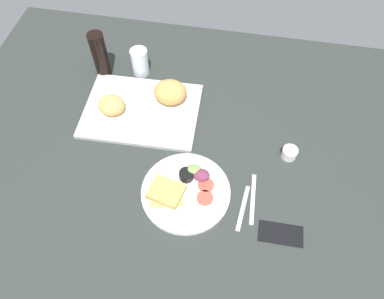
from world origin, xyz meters
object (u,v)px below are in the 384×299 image
(bread_plate_near, at_px, (112,109))
(fork, at_px, (243,208))
(serving_tray, at_px, (142,111))
(plate_with_salad, at_px, (184,190))
(espresso_cup, at_px, (289,153))
(soda_bottle, at_px, (100,55))
(drinking_glass, at_px, (140,62))
(knife, at_px, (253,199))
(bread_plate_far, at_px, (170,95))
(cell_phone, at_px, (281,233))

(bread_plate_near, relative_size, fork, 1.12)
(bread_plate_near, bearing_deg, fork, -28.72)
(serving_tray, height_order, fork, serving_tray)
(plate_with_salad, xyz_separation_m, espresso_cup, (0.35, 0.21, 0.00))
(bread_plate_near, relative_size, plate_with_salad, 0.62)
(plate_with_salad, relative_size, fork, 1.80)
(soda_bottle, bearing_deg, drinking_glass, 12.02)
(serving_tray, relative_size, bread_plate_near, 2.37)
(fork, bearing_deg, plate_with_salad, 89.56)
(drinking_glass, bearing_deg, plate_with_salad, -61.23)
(soda_bottle, height_order, fork, soda_bottle)
(bread_plate_near, relative_size, drinking_glass, 1.62)
(serving_tray, xyz_separation_m, espresso_cup, (0.58, -0.10, 0.01))
(bread_plate_near, xyz_separation_m, espresso_cup, (0.69, -0.06, -0.03))
(drinking_glass, bearing_deg, fork, -48.15)
(fork, xyz_separation_m, knife, (0.03, 0.04, 0.00))
(bread_plate_near, bearing_deg, knife, -24.20)
(plate_with_salad, distance_m, espresso_cup, 0.41)
(bread_plate_far, distance_m, drinking_glass, 0.23)
(espresso_cup, xyz_separation_m, knife, (-0.11, -0.20, -0.02))
(serving_tray, xyz_separation_m, soda_bottle, (-0.21, 0.18, 0.09))
(bread_plate_near, height_order, espresso_cup, bread_plate_near)
(knife, bearing_deg, soda_bottle, 52.74)
(drinking_glass, distance_m, knife, 0.74)
(espresso_cup, bearing_deg, bread_plate_far, 161.52)
(espresso_cup, xyz_separation_m, fork, (-0.14, -0.24, -0.02))
(drinking_glass, bearing_deg, knife, -44.35)
(espresso_cup, relative_size, knife, 0.29)
(bread_plate_near, relative_size, espresso_cup, 3.39)
(drinking_glass, bearing_deg, cell_phone, -44.83)
(bread_plate_far, xyz_separation_m, knife, (0.37, -0.36, -0.06))
(bread_plate_near, xyz_separation_m, knife, (0.57, -0.26, -0.04))
(fork, bearing_deg, knife, -30.67)
(drinking_glass, bearing_deg, bread_plate_far, -44.34)
(plate_with_salad, bearing_deg, drinking_glass, 118.77)
(drinking_glass, relative_size, knife, 0.62)
(drinking_glass, distance_m, soda_bottle, 0.16)
(soda_bottle, relative_size, cell_phone, 1.41)
(serving_tray, height_order, bread_plate_near, bread_plate_near)
(knife, bearing_deg, cell_phone, -139.19)
(bread_plate_near, height_order, cell_phone, bread_plate_near)
(serving_tray, bearing_deg, soda_bottle, 139.36)
(serving_tray, relative_size, bread_plate_far, 2.35)
(soda_bottle, bearing_deg, serving_tray, -40.64)
(serving_tray, relative_size, soda_bottle, 2.22)
(bread_plate_near, distance_m, drinking_glass, 0.26)
(bread_plate_far, xyz_separation_m, soda_bottle, (-0.32, 0.13, 0.04))
(drinking_glass, xyz_separation_m, soda_bottle, (-0.16, -0.03, 0.04))
(bread_plate_far, bearing_deg, serving_tray, -152.14)
(soda_bottle, bearing_deg, bread_plate_near, -63.81)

